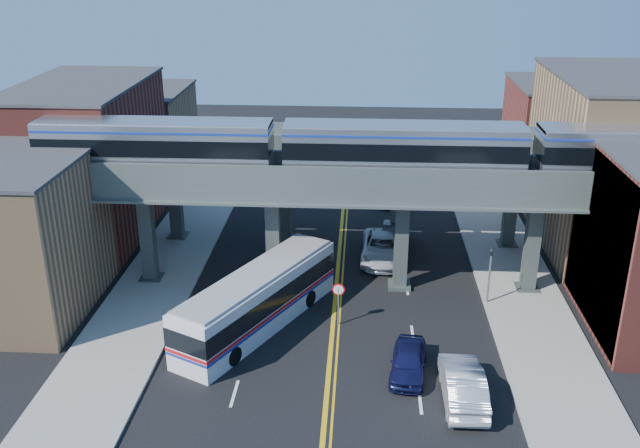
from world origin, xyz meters
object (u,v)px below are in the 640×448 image
at_px(car_lane_a, 409,361).
at_px(car_parked_curb, 463,384).
at_px(traffic_signal, 490,270).
at_px(car_lane_c, 382,248).
at_px(transit_train, 403,148).
at_px(car_lane_b, 395,238).
at_px(car_lane_d, 393,189).
at_px(stop_sign, 338,297).
at_px(transit_bus, 258,300).

xyz_separation_m(car_lane_a, car_parked_curb, (2.46, -2.07, 0.14)).
relative_size(traffic_signal, car_lane_c, 0.68).
relative_size(transit_train, traffic_signal, 10.70).
relative_size(car_lane_b, car_lane_d, 0.86).
bearing_deg(car_lane_b, transit_train, -85.38).
bearing_deg(car_lane_c, stop_sign, -104.12).
distance_m(stop_sign, car_parked_curb, 9.25).
relative_size(car_lane_a, car_lane_c, 0.72).
bearing_deg(car_lane_b, transit_bus, -120.97).
distance_m(transit_train, transit_bus, 12.28).
distance_m(transit_bus, car_lane_d, 23.43).
distance_m(transit_train, car_lane_d, 18.43).
xyz_separation_m(traffic_signal, car_lane_b, (-5.28, 7.80, -1.43)).
relative_size(transit_train, transit_bus, 3.58).
height_order(transit_train, car_lane_b, transit_train).
distance_m(transit_train, traffic_signal, 8.89).
height_order(car_lane_c, car_lane_d, car_lane_d).
bearing_deg(traffic_signal, stop_sign, -161.37).
bearing_deg(car_lane_a, car_parked_curb, -33.02).
xyz_separation_m(car_lane_b, car_parked_curb, (2.58, -17.60, 0.01)).
xyz_separation_m(stop_sign, transit_bus, (-4.53, -0.39, -0.12)).
bearing_deg(car_lane_c, car_lane_a, -83.42).
xyz_separation_m(traffic_signal, car_lane_c, (-6.22, 6.14, -1.46)).
distance_m(car_lane_c, car_parked_curb, 16.33).
relative_size(stop_sign, car_lane_a, 0.60).
bearing_deg(transit_train, stop_sign, -125.53).
relative_size(car_lane_d, car_parked_curb, 1.15).
relative_size(stop_sign, transit_bus, 0.21).
bearing_deg(car_parked_curb, transit_bus, -31.25).
relative_size(traffic_signal, transit_bus, 0.33).
bearing_deg(car_lane_a, transit_bus, 159.26).
bearing_deg(car_lane_d, car_lane_a, -84.65).
bearing_deg(transit_train, car_lane_b, 89.49).
height_order(stop_sign, car_lane_a, stop_sign).
distance_m(stop_sign, traffic_signal, 9.41).
relative_size(transit_train, car_lane_a, 10.07).
bearing_deg(car_lane_a, car_lane_c, 101.35).
height_order(stop_sign, transit_bus, transit_bus).
bearing_deg(stop_sign, transit_bus, -175.09).
bearing_deg(car_lane_d, car_parked_curb, -79.65).
bearing_deg(transit_bus, car_lane_c, -9.52).
distance_m(transit_train, car_lane_a, 12.85).
bearing_deg(traffic_signal, transit_train, 159.43).
distance_m(transit_bus, car_lane_b, 13.87).
relative_size(car_lane_b, car_parked_curb, 0.99).
distance_m(stop_sign, car_lane_a, 6.12).
xyz_separation_m(transit_bus, car_lane_d, (8.38, 21.87, -0.74)).
bearing_deg(car_parked_curb, traffic_signal, -105.79).
height_order(transit_train, car_parked_curb, transit_train).
height_order(transit_bus, car_lane_d, transit_bus).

